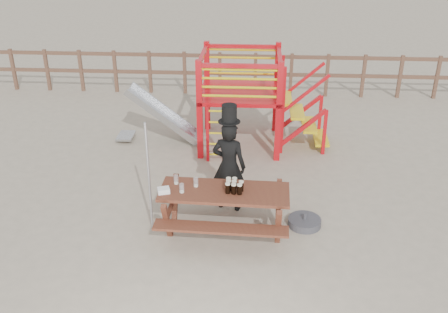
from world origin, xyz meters
TOP-DOWN VIEW (x-y plane):
  - ground at (0.00, 0.00)m, footprint 60.00×60.00m
  - back_fence at (0.00, 7.00)m, footprint 15.09×0.09m
  - playground_fort at (0.12, 3.58)m, footprint 4.71×1.84m
  - picnic_table at (0.08, 0.06)m, footprint 2.06×1.46m
  - man_with_hat at (0.11, 0.84)m, footprint 0.67×0.53m
  - metal_pole at (-1.10, 0.12)m, footprint 0.04×0.04m
  - parasol_base at (1.39, 0.35)m, footprint 0.54×0.54m
  - paper_bag at (-0.84, -0.07)m, footprint 0.21×0.19m
  - stout_pints at (0.22, 0.06)m, footprint 0.28×0.28m
  - empty_glasses at (-0.54, 0.12)m, footprint 0.40×0.34m

SIDE VIEW (x-z plane):
  - ground at x=0.00m, z-range 0.00..0.00m
  - parasol_base at x=1.39m, z-range -0.05..0.18m
  - picnic_table at x=0.08m, z-range 0.10..0.88m
  - back_fence at x=0.00m, z-range 0.14..1.34m
  - paper_bag at x=-0.84m, z-range 0.78..0.86m
  - empty_glasses at x=-0.54m, z-range 0.77..0.92m
  - man_with_hat at x=0.11m, z-range -0.10..1.81m
  - stout_pints at x=0.22m, z-range 0.78..0.95m
  - metal_pole at x=-1.10m, z-range 0.00..1.86m
  - playground_fort at x=0.12m, z-range 0.02..2.12m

